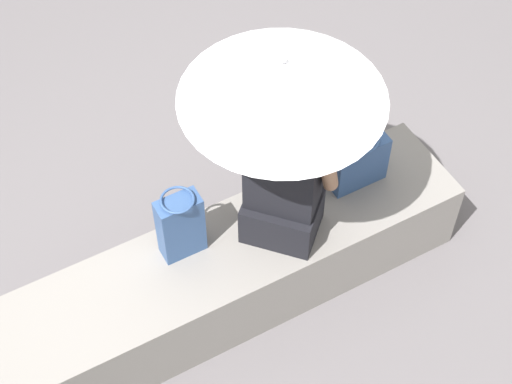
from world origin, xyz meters
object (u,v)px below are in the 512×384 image
(person_seated, at_px, (284,177))
(handbag_black, at_px, (355,158))
(parasol, at_px, (283,81))
(tote_bag_canvas, at_px, (180,225))

(person_seated, bearing_deg, handbag_black, 12.81)
(parasol, distance_m, handbag_black, 0.94)
(person_seated, height_order, handbag_black, person_seated)
(parasol, height_order, handbag_black, parasol)
(tote_bag_canvas, bearing_deg, parasol, -10.90)
(parasol, bearing_deg, handbag_black, 9.01)
(handbag_black, bearing_deg, person_seated, -167.19)
(person_seated, height_order, tote_bag_canvas, person_seated)
(handbag_black, height_order, tote_bag_canvas, tote_bag_canvas)
(parasol, xyz_separation_m, handbag_black, (0.48, 0.08, -0.80))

